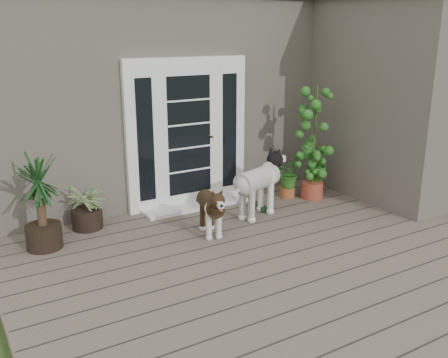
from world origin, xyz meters
TOP-DOWN VIEW (x-y plane):
  - deck at (0.00, 0.40)m, footprint 6.20×4.60m
  - house_main at (0.00, 4.65)m, footprint 7.40×4.00m
  - house_wing at (2.90, 1.50)m, footprint 1.60×2.40m
  - door_unit at (-0.20, 2.60)m, footprint 1.90×0.14m
  - door_step at (-0.20, 2.40)m, footprint 1.60×0.40m
  - brindle_dog at (-0.52, 1.39)m, footprint 0.47×0.77m
  - white_dog at (0.36, 1.62)m, footprint 1.03×0.69m
  - spider_plant at (-1.81, 2.40)m, footprint 0.84×0.84m
  - yucca at (-2.43, 2.05)m, footprint 0.91×0.91m
  - herb_a at (1.25, 2.07)m, footprint 0.59×0.59m
  - herb_b at (1.65, 1.95)m, footprint 0.60×0.60m
  - herb_c at (2.24, 2.40)m, footprint 0.44×0.44m
  - sapling at (1.55, 1.84)m, footprint 0.66×0.66m
  - clog_left at (-0.10, 2.40)m, footprint 0.17×0.29m
  - clog_right at (0.54, 1.79)m, footprint 0.16×0.31m

SIDE VIEW (x-z plane):
  - deck at x=0.00m, z-range 0.00..0.12m
  - door_step at x=-0.20m, z-range 0.12..0.17m
  - clog_left at x=-0.10m, z-range 0.12..0.20m
  - clog_right at x=0.54m, z-range 0.12..0.21m
  - herb_a at x=1.25m, z-range 0.12..0.65m
  - herb_c at x=2.24m, z-range 0.12..0.69m
  - brindle_dog at x=-0.52m, z-range 0.12..0.72m
  - herb_b at x=1.65m, z-range 0.12..0.77m
  - spider_plant at x=-1.81m, z-range 0.12..0.83m
  - white_dog at x=0.36m, z-range 0.12..0.91m
  - yucca at x=-2.43m, z-range 0.12..1.28m
  - sapling at x=1.55m, z-range 0.12..1.92m
  - door_unit at x=-0.20m, z-range 0.12..2.27m
  - house_main at x=0.00m, z-range 0.00..3.10m
  - house_wing at x=2.90m, z-range 0.00..3.10m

